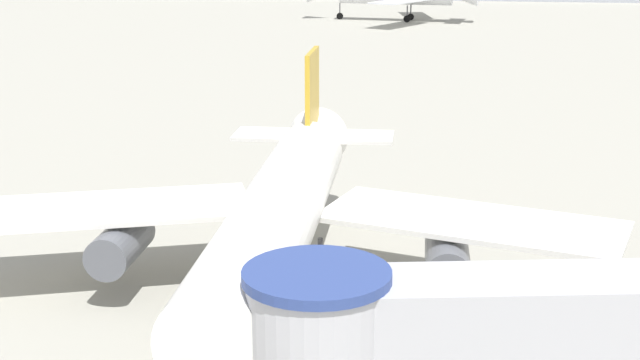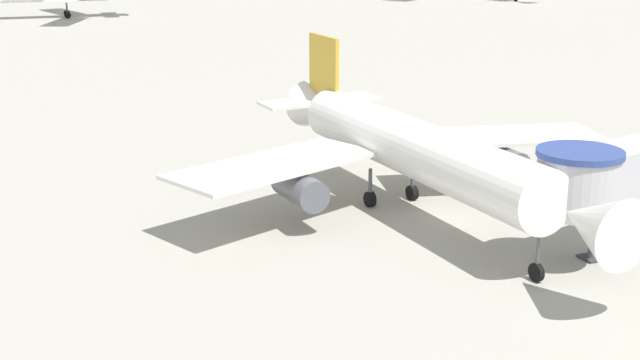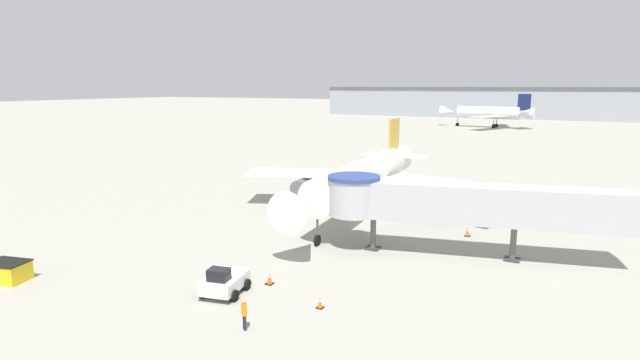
% 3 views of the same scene
% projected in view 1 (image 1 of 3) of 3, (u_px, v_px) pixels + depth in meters
% --- Properties ---
extents(ground_plane, '(800.00, 800.00, 0.00)m').
position_uv_depth(ground_plane, '(286.00, 327.00, 34.10)').
color(ground_plane, '#9E9B8E').
extents(main_airplane, '(28.11, 30.17, 8.88)m').
position_uv_depth(main_airplane, '(278.00, 218.00, 34.90)').
color(main_airplane, white).
rests_on(main_airplane, ground_plane).
extents(jet_bridge, '(21.80, 7.44, 5.82)m').
position_uv_depth(jet_bridge, '(585.00, 322.00, 24.82)').
color(jet_bridge, '#B7B7BC').
rests_on(jet_bridge, ground_plane).
extents(traffic_cone_starboard_wing, '(0.47, 0.47, 0.78)m').
position_uv_depth(traffic_cone_starboard_wing, '(565.00, 354.00, 31.09)').
color(traffic_cone_starboard_wing, black).
rests_on(traffic_cone_starboard_wing, ground_plane).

